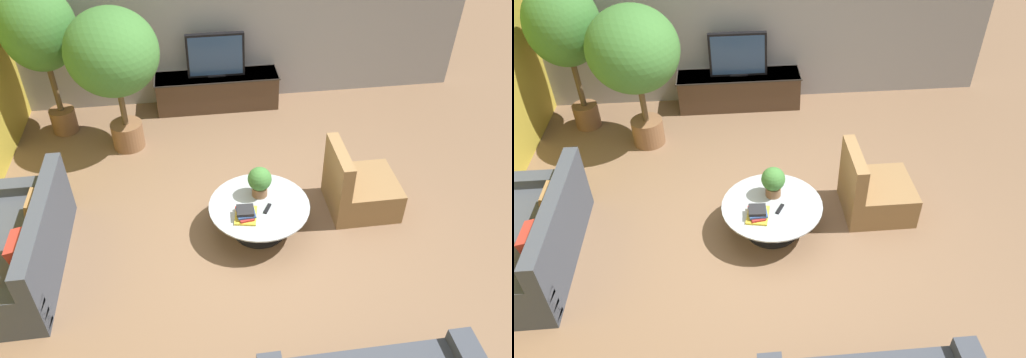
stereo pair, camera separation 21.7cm
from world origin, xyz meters
The scene contains 12 objects.
ground_plane centered at (0.00, 0.00, 0.00)m, with size 24.00×24.00×0.00m, color brown.
back_wall_stone centered at (0.00, 3.26, 1.50)m, with size 7.40×0.12×3.00m, color #939399.
media_console centered at (-0.25, 2.94, 0.28)m, with size 1.92×0.50×0.55m.
television centered at (-0.25, 2.94, 0.88)m, with size 0.87×0.13×0.67m.
coffee_table centered at (0.00, 0.07, 0.27)m, with size 1.14×1.14×0.39m.
couch_by_wall centered at (-2.54, -0.16, 0.28)m, with size 0.84×1.84×0.84m.
armchair_wicker centered at (1.24, 0.32, 0.27)m, with size 0.80×0.76×0.86m.
potted_palm_tall centered at (-2.56, 2.55, 1.53)m, with size 0.99×0.99×2.16m.
potted_palm_corner centered at (-1.60, 2.02, 1.38)m, with size 1.19×1.19×2.00m.
potted_plant_tabletop centered at (0.03, 0.25, 0.59)m, with size 0.27×0.27×0.37m.
book_stack centered at (-0.18, -0.09, 0.43)m, with size 0.29×0.34×0.11m.
remote_black centered at (0.08, -0.01, 0.40)m, with size 0.04×0.16×0.02m, color black.
Camera 1 is at (-0.62, -4.05, 4.14)m, focal length 35.00 mm.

